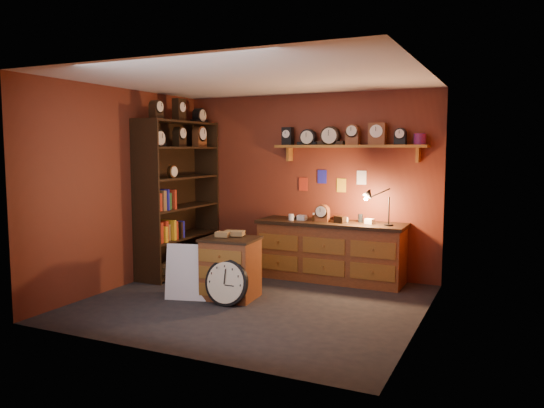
{
  "coord_description": "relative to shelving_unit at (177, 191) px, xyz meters",
  "views": [
    {
      "loc": [
        2.89,
        -5.67,
        1.89
      ],
      "look_at": [
        0.09,
        0.35,
        1.19
      ],
      "focal_mm": 35.0,
      "sensor_mm": 36.0,
      "label": 1
    }
  ],
  "objects": [
    {
      "name": "floor",
      "position": [
        1.79,
        -0.98,
        -1.25
      ],
      "size": [
        4.0,
        4.0,
        0.0
      ],
      "primitive_type": "plane",
      "color": "black",
      "rests_on": "ground"
    },
    {
      "name": "room_shell",
      "position": [
        1.84,
        -0.87,
        0.47
      ],
      "size": [
        4.02,
        3.62,
        2.71
      ],
      "color": "maroon",
      "rests_on": "ground"
    },
    {
      "name": "shelving_unit",
      "position": [
        0.0,
        0.0,
        0.0
      ],
      "size": [
        0.47,
        1.6,
        2.58
      ],
      "color": "black",
      "rests_on": "ground"
    },
    {
      "name": "workbench",
      "position": [
        2.29,
        0.49,
        -0.78
      ],
      "size": [
        2.13,
        0.66,
        1.36
      ],
      "color": "brown",
      "rests_on": "ground"
    },
    {
      "name": "low_cabinet",
      "position": [
        1.44,
        -0.92,
        -0.83
      ],
      "size": [
        0.72,
        0.62,
        0.86
      ],
      "rotation": [
        0.0,
        0.0,
        0.08
      ],
      "color": "brown",
      "rests_on": "ground"
    },
    {
      "name": "big_round_clock",
      "position": [
        1.55,
        -1.21,
        -0.98
      ],
      "size": [
        0.56,
        0.18,
        0.57
      ],
      "color": "black",
      "rests_on": "ground"
    },
    {
      "name": "white_panel",
      "position": [
        0.97,
        -1.2,
        -1.25
      ],
      "size": [
        0.56,
        0.28,
        0.71
      ],
      "primitive_type": "cube",
      "rotation": [
        -0.17,
        0.0,
        0.27
      ],
      "color": "silver",
      "rests_on": "ground"
    },
    {
      "name": "mini_fridge",
      "position": [
        0.91,
        -0.01,
        -0.98
      ],
      "size": [
        0.65,
        0.67,
        0.54
      ],
      "rotation": [
        0.0,
        0.0,
        -0.28
      ],
      "color": "silver",
      "rests_on": "ground"
    },
    {
      "name": "floor_box_a",
      "position": [
        0.14,
        -0.27,
        -1.18
      ],
      "size": [
        0.31,
        0.3,
        0.15
      ],
      "primitive_type": "cube",
      "rotation": [
        0.0,
        0.0,
        0.56
      ],
      "color": "olive",
      "rests_on": "ground"
    },
    {
      "name": "floor_box_b",
      "position": [
        0.85,
        -0.8,
        -1.19
      ],
      "size": [
        0.23,
        0.26,
        0.12
      ],
      "primitive_type": "cube",
      "rotation": [
        0.0,
        0.0,
        0.08
      ],
      "color": "white",
      "rests_on": "ground"
    },
    {
      "name": "floor_box_c",
      "position": [
        0.41,
        -0.08,
        -1.16
      ],
      "size": [
        0.31,
        0.31,
        0.18
      ],
      "primitive_type": "cube",
      "rotation": [
        0.0,
        0.0,
        0.76
      ],
      "color": "olive",
      "rests_on": "ground"
    }
  ]
}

